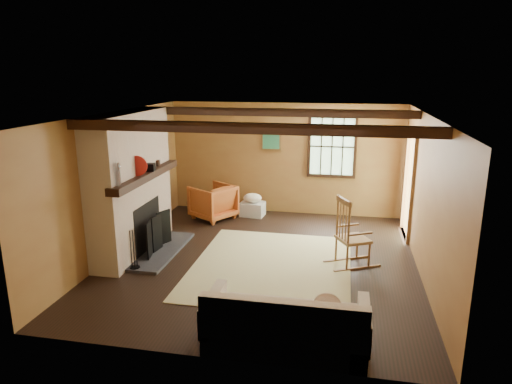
% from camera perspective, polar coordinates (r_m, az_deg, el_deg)
% --- Properties ---
extents(ground, '(5.50, 5.50, 0.00)m').
position_cam_1_polar(ground, '(7.67, 0.71, -8.49)').
color(ground, black).
rests_on(ground, ground).
extents(room_envelope, '(5.02, 5.52, 2.44)m').
position_cam_1_polar(room_envelope, '(7.39, 2.79, 3.89)').
color(room_envelope, olive).
rests_on(room_envelope, ground).
extents(fireplace, '(1.02, 2.30, 2.40)m').
position_cam_1_polar(fireplace, '(7.99, -15.16, 0.33)').
color(fireplace, brown).
rests_on(fireplace, ground).
extents(rug, '(2.50, 3.00, 0.01)m').
position_cam_1_polar(rug, '(7.45, 1.96, -9.18)').
color(rug, '#C5BB83').
rests_on(rug, ground).
extents(rocking_chair, '(0.93, 0.76, 1.14)m').
position_cam_1_polar(rocking_chair, '(7.47, 11.77, -5.51)').
color(rocking_chair, '#A68051').
rests_on(rocking_chair, ground).
extents(sofa, '(1.83, 0.82, 0.74)m').
position_cam_1_polar(sofa, '(5.33, 3.79, -16.49)').
color(sofa, white).
rests_on(sofa, ground).
extents(firewood_pile, '(0.59, 0.11, 0.22)m').
position_cam_1_polar(firewood_pile, '(10.33, -7.00, -1.74)').
color(firewood_pile, '#4F3822').
rests_on(firewood_pile, ground).
extents(laundry_basket, '(0.53, 0.43, 0.30)m').
position_cam_1_polar(laundry_basket, '(9.89, -0.44, -2.14)').
color(laundry_basket, silver).
rests_on(laundry_basket, ground).
extents(basket_pillow, '(0.40, 0.32, 0.20)m').
position_cam_1_polar(basket_pillow, '(9.82, -0.44, -0.75)').
color(basket_pillow, white).
rests_on(basket_pillow, laundry_basket).
extents(armchair, '(1.10, 1.09, 0.73)m').
position_cam_1_polar(armchair, '(9.69, -5.39, -1.23)').
color(armchair, '#BF6026').
rests_on(armchair, ground).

